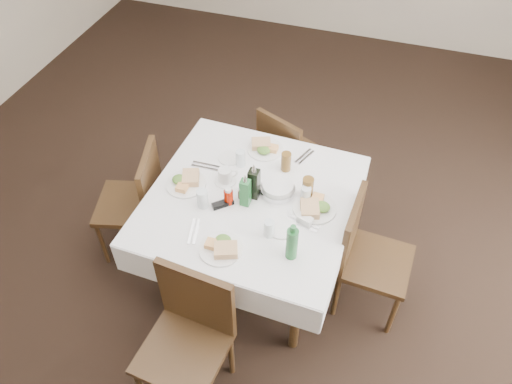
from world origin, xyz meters
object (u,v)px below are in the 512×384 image
at_px(chair_east, 364,251).
at_px(ketchup_bottle, 228,196).
at_px(water_s, 269,228).
at_px(bread_basket, 278,189).
at_px(dining_table, 251,207).
at_px(water_e, 306,195).
at_px(oil_cruet_dark, 254,183).
at_px(green_bottle, 292,243).
at_px(oil_cruet_green, 245,191).
at_px(chair_south, 190,331).
at_px(water_n, 241,158).
at_px(chair_west, 139,197).
at_px(chair_north, 286,151).
at_px(water_w, 203,199).
at_px(coffee_mug, 225,176).

distance_m(chair_east, ketchup_bottle, 0.91).
distance_m(water_s, bread_basket, 0.34).
distance_m(dining_table, ketchup_bottle, 0.20).
relative_size(water_e, oil_cruet_dark, 0.43).
bearing_deg(green_bottle, oil_cruet_green, 141.35).
bearing_deg(chair_south, water_n, 94.56).
bearing_deg(dining_table, chair_south, -94.90).
height_order(bread_basket, oil_cruet_green, oil_cruet_green).
relative_size(water_e, bread_basket, 0.53).
bearing_deg(chair_west, chair_north, 44.57).
relative_size(water_s, water_w, 0.89).
relative_size(chair_east, coffee_mug, 6.31).
bearing_deg(coffee_mug, ketchup_bottle, -63.62).
bearing_deg(water_n, oil_cruet_dark, -54.42).
relative_size(chair_south, coffee_mug, 6.56).
xyz_separation_m(chair_west, coffee_mug, (0.61, 0.09, 0.30)).
xyz_separation_m(bread_basket, oil_cruet_dark, (-0.13, -0.07, 0.08)).
bearing_deg(green_bottle, chair_west, 163.56).
distance_m(water_e, water_w, 0.61).
bearing_deg(coffee_mug, dining_table, -22.70).
bearing_deg(water_w, ketchup_bottle, 27.08).
bearing_deg(oil_cruet_green, chair_east, 5.55).
bearing_deg(chair_west, ketchup_bottle, -6.36).
bearing_deg(water_s, oil_cruet_green, 137.55).
distance_m(chair_north, chair_south, 1.63).
bearing_deg(chair_west, oil_cruet_dark, 1.78).
xyz_separation_m(water_s, ketchup_bottle, (-0.30, 0.16, 0.00)).
distance_m(water_s, oil_cruet_green, 0.28).
bearing_deg(oil_cruet_green, coffee_mug, 142.25).
xyz_separation_m(bread_basket, oil_cruet_green, (-0.16, -0.15, 0.07)).
distance_m(chair_east, oil_cruet_green, 0.83).
height_order(oil_cruet_dark, ketchup_bottle, oil_cruet_dark).
bearing_deg(water_n, green_bottle, -50.09).
bearing_deg(oil_cruet_green, ketchup_bottle, -164.04).
xyz_separation_m(chair_south, water_s, (0.26, 0.58, 0.29)).
distance_m(water_e, bread_basket, 0.18).
bearing_deg(water_s, water_n, 124.71).
bearing_deg(green_bottle, ketchup_bottle, 150.25).
height_order(chair_north, chair_south, chair_south).
height_order(chair_east, water_e, chair_east).
height_order(chair_east, oil_cruet_dark, oil_cruet_dark).
bearing_deg(chair_east, green_bottle, -136.52).
height_order(water_n, ketchup_bottle, ketchup_bottle).
bearing_deg(green_bottle, bread_basket, 115.07).
xyz_separation_m(water_n, bread_basket, (0.30, -0.16, -0.02)).
xyz_separation_m(chair_north, chair_east, (0.72, -0.78, 0.03)).
relative_size(chair_north, chair_east, 0.94).
height_order(dining_table, green_bottle, green_bottle).
distance_m(bread_basket, green_bottle, 0.49).
bearing_deg(chair_west, water_s, -13.44).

